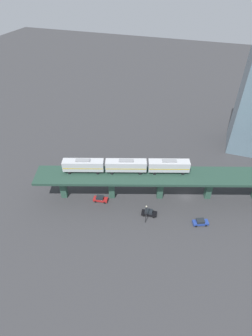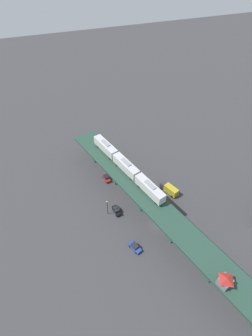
{
  "view_description": "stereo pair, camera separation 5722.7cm",
  "coord_description": "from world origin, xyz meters",
  "px_view_note": "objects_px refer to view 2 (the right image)",
  "views": [
    {
      "loc": [
        61.6,
        0.46,
        59.53
      ],
      "look_at": [
        4.53,
        -18.59,
        10.5
      ],
      "focal_mm": 28.0,
      "sensor_mm": 36.0,
      "label": 1
    },
    {
      "loc": [
        24.79,
        41.9,
        73.78
      ],
      "look_at": [
        4.53,
        -18.59,
        10.5
      ],
      "focal_mm": 28.0,
      "sensor_mm": 36.0,
      "label": 2
    }
  ],
  "objects_px": {
    "street_car_black": "(117,210)",
    "street_lamp": "(107,206)",
    "street_car_blue": "(135,247)",
    "signal_hut": "(225,281)",
    "delivery_truck": "(169,189)",
    "street_car_red": "(106,178)",
    "subway_train": "(126,166)"
  },
  "relations": [
    {
      "from": "street_car_black",
      "to": "delivery_truck",
      "type": "relative_size",
      "value": 0.61
    },
    {
      "from": "signal_hut",
      "to": "street_car_red",
      "type": "xyz_separation_m",
      "value": [
        15.96,
        -50.51,
        -9.86
      ]
    },
    {
      "from": "signal_hut",
      "to": "street_lamp",
      "type": "distance_m",
      "value": 40.76
    },
    {
      "from": "street_car_black",
      "to": "delivery_truck",
      "type": "height_order",
      "value": "delivery_truck"
    },
    {
      "from": "street_car_black",
      "to": "signal_hut",
      "type": "bearing_deg",
      "value": 115.6
    },
    {
      "from": "street_car_blue",
      "to": "street_lamp",
      "type": "xyz_separation_m",
      "value": [
        4.29,
        -14.93,
        3.17
      ]
    },
    {
      "from": "street_car_blue",
      "to": "signal_hut",
      "type": "bearing_deg",
      "value": 127.5
    },
    {
      "from": "street_car_blue",
      "to": "street_car_black",
      "type": "bearing_deg",
      "value": -85.15
    },
    {
      "from": "subway_train",
      "to": "street_car_blue",
      "type": "distance_m",
      "value": 26.69
    },
    {
      "from": "subway_train",
      "to": "signal_hut",
      "type": "distance_m",
      "value": 45.23
    },
    {
      "from": "signal_hut",
      "to": "street_car_black",
      "type": "distance_m",
      "value": 39.83
    },
    {
      "from": "street_car_red",
      "to": "delivery_truck",
      "type": "xyz_separation_m",
      "value": [
        -19.97,
        13.3,
        0.82
      ]
    },
    {
      "from": "street_lamp",
      "to": "street_car_red",
      "type": "bearing_deg",
      "value": -103.66
    },
    {
      "from": "signal_hut",
      "to": "delivery_truck",
      "type": "distance_m",
      "value": 38.5
    },
    {
      "from": "street_car_blue",
      "to": "street_lamp",
      "type": "relative_size",
      "value": 0.68
    },
    {
      "from": "signal_hut",
      "to": "street_car_red",
      "type": "height_order",
      "value": "signal_hut"
    },
    {
      "from": "subway_train",
      "to": "delivery_truck",
      "type": "bearing_deg",
      "value": 154.34
    },
    {
      "from": "street_car_black",
      "to": "street_car_blue",
      "type": "bearing_deg",
      "value": 94.85
    },
    {
      "from": "street_car_blue",
      "to": "delivery_truck",
      "type": "distance_m",
      "value": 25.9
    },
    {
      "from": "subway_train",
      "to": "street_car_black",
      "type": "xyz_separation_m",
      "value": [
        6.45,
        9.25,
        -10.6
      ]
    },
    {
      "from": "signal_hut",
      "to": "street_car_black",
      "type": "height_order",
      "value": "signal_hut"
    },
    {
      "from": "street_car_black",
      "to": "street_lamp",
      "type": "bearing_deg",
      "value": -4.44
    },
    {
      "from": "street_car_black",
      "to": "street_car_blue",
      "type": "distance_m",
      "value": 14.74
    },
    {
      "from": "signal_hut",
      "to": "street_car_red",
      "type": "distance_m",
      "value": 53.88
    },
    {
      "from": "street_car_red",
      "to": "street_car_blue",
      "type": "xyz_separation_m",
      "value": [
        -0.53,
        30.4,
        0.0
      ]
    },
    {
      "from": "subway_train",
      "to": "street_car_black",
      "type": "relative_size",
      "value": 7.9
    },
    {
      "from": "street_lamp",
      "to": "subway_train",
      "type": "bearing_deg",
      "value": -136.5
    },
    {
      "from": "street_car_red",
      "to": "street_lamp",
      "type": "distance_m",
      "value": 16.24
    },
    {
      "from": "street_car_black",
      "to": "subway_train",
      "type": "bearing_deg",
      "value": -124.9
    },
    {
      "from": "street_car_red",
      "to": "street_lamp",
      "type": "xyz_separation_m",
      "value": [
        3.76,
        15.47,
        3.17
      ]
    },
    {
      "from": "signal_hut",
      "to": "street_car_black",
      "type": "bearing_deg",
      "value": -64.4
    },
    {
      "from": "street_car_black",
      "to": "delivery_truck",
      "type": "bearing_deg",
      "value": -173.36
    }
  ]
}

